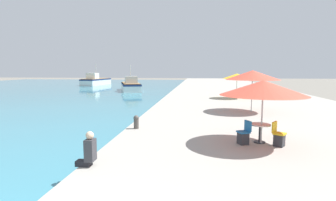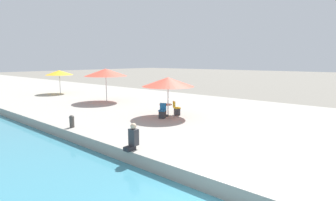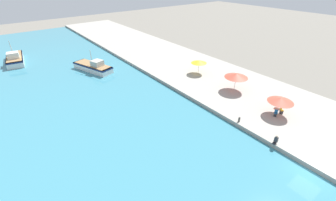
{
  "view_description": "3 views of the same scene",
  "coord_description": "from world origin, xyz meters",
  "px_view_note": "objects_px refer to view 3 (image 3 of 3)",
  "views": [
    {
      "loc": [
        3.47,
        -3.05,
        3.42
      ],
      "look_at": [
        1.5,
        14.16,
        1.36
      ],
      "focal_mm": 28.0,
      "sensor_mm": 36.0,
      "label": 1
    },
    {
      "loc": [
        -6.4,
        -3.36,
        4.03
      ],
      "look_at": [
        5.91,
        7.14,
        1.56
      ],
      "focal_mm": 28.0,
      "sensor_mm": 36.0,
      "label": 2
    },
    {
      "loc": [
        -20.74,
        -3.73,
        17.12
      ],
      "look_at": [
        -4.0,
        18.0,
        1.16
      ],
      "focal_mm": 24.0,
      "sensor_mm": 36.0,
      "label": 3
    }
  ],
  "objects_px": {
    "fishing_boat_mid": "(15,59)",
    "cafe_table": "(276,110)",
    "cafe_umbrella_striped": "(199,62)",
    "cafe_chair_left": "(275,114)",
    "person_at_quay": "(276,140)",
    "mooring_bollard": "(239,119)",
    "cafe_umbrella_white": "(236,75)",
    "fishing_boat_near": "(93,67)",
    "cafe_umbrella_pink": "(281,100)",
    "cafe_chair_right": "(281,111)"
  },
  "relations": [
    {
      "from": "person_at_quay",
      "to": "cafe_chair_left",
      "type": "bearing_deg",
      "value": 30.01
    },
    {
      "from": "cafe_table",
      "to": "cafe_chair_left",
      "type": "bearing_deg",
      "value": -155.9
    },
    {
      "from": "cafe_chair_left",
      "to": "cafe_umbrella_striped",
      "type": "bearing_deg",
      "value": -31.23
    },
    {
      "from": "cafe_chair_right",
      "to": "mooring_bollard",
      "type": "relative_size",
      "value": 1.39
    },
    {
      "from": "fishing_boat_near",
      "to": "cafe_umbrella_striped",
      "type": "relative_size",
      "value": 3.19
    },
    {
      "from": "cafe_umbrella_white",
      "to": "mooring_bollard",
      "type": "xyz_separation_m",
      "value": [
        -6.58,
        -5.91,
        -2.14
      ]
    },
    {
      "from": "fishing_boat_near",
      "to": "fishing_boat_mid",
      "type": "xyz_separation_m",
      "value": [
        -11.5,
        14.28,
        0.1
      ]
    },
    {
      "from": "cafe_table",
      "to": "cafe_chair_left",
      "type": "height_order",
      "value": "cafe_chair_left"
    },
    {
      "from": "cafe_umbrella_striped",
      "to": "cafe_chair_left",
      "type": "distance_m",
      "value": 16.68
    },
    {
      "from": "mooring_bollard",
      "to": "person_at_quay",
      "type": "bearing_deg",
      "value": -92.73
    },
    {
      "from": "cafe_umbrella_striped",
      "to": "cafe_chair_left",
      "type": "bearing_deg",
      "value": -97.13
    },
    {
      "from": "cafe_chair_left",
      "to": "cafe_table",
      "type": "bearing_deg",
      "value": -90.0
    },
    {
      "from": "fishing_boat_mid",
      "to": "cafe_chair_left",
      "type": "height_order",
      "value": "fishing_boat_mid"
    },
    {
      "from": "cafe_umbrella_white",
      "to": "person_at_quay",
      "type": "relative_size",
      "value": 3.42
    },
    {
      "from": "cafe_umbrella_pink",
      "to": "cafe_chair_right",
      "type": "xyz_separation_m",
      "value": [
        0.58,
        -0.23,
        -1.84
      ]
    },
    {
      "from": "cafe_umbrella_pink",
      "to": "cafe_chair_left",
      "type": "bearing_deg",
      "value": -170.37
    },
    {
      "from": "cafe_umbrella_pink",
      "to": "mooring_bollard",
      "type": "height_order",
      "value": "cafe_umbrella_pink"
    },
    {
      "from": "cafe_chair_right",
      "to": "mooring_bollard",
      "type": "height_order",
      "value": "cafe_chair_right"
    },
    {
      "from": "cafe_umbrella_white",
      "to": "cafe_umbrella_striped",
      "type": "relative_size",
      "value": 1.27
    },
    {
      "from": "cafe_table",
      "to": "cafe_umbrella_striped",
      "type": "bearing_deg",
      "value": 85.05
    },
    {
      "from": "cafe_umbrella_pink",
      "to": "cafe_umbrella_striped",
      "type": "relative_size",
      "value": 1.14
    },
    {
      "from": "cafe_table",
      "to": "fishing_boat_mid",
      "type": "bearing_deg",
      "value": 118.83
    },
    {
      "from": "fishing_boat_mid",
      "to": "mooring_bollard",
      "type": "relative_size",
      "value": 13.7
    },
    {
      "from": "fishing_boat_mid",
      "to": "person_at_quay",
      "type": "relative_size",
      "value": 8.53
    },
    {
      "from": "cafe_chair_left",
      "to": "person_at_quay",
      "type": "distance_m",
      "value": 5.73
    },
    {
      "from": "person_at_quay",
      "to": "mooring_bollard",
      "type": "height_order",
      "value": "person_at_quay"
    },
    {
      "from": "cafe_chair_left",
      "to": "mooring_bollard",
      "type": "height_order",
      "value": "cafe_chair_left"
    },
    {
      "from": "fishing_boat_near",
      "to": "cafe_umbrella_pink",
      "type": "xyz_separation_m",
      "value": [
        13.11,
        -30.59,
        1.88
      ]
    },
    {
      "from": "cafe_umbrella_pink",
      "to": "cafe_chair_left",
      "type": "height_order",
      "value": "cafe_umbrella_pink"
    },
    {
      "from": "cafe_umbrella_white",
      "to": "cafe_umbrella_striped",
      "type": "distance_m",
      "value": 8.4
    },
    {
      "from": "cafe_umbrella_white",
      "to": "cafe_chair_right",
      "type": "xyz_separation_m",
      "value": [
        -0.6,
        -8.17,
        -2.16
      ]
    },
    {
      "from": "cafe_table",
      "to": "mooring_bollard",
      "type": "height_order",
      "value": "cafe_table"
    },
    {
      "from": "cafe_chair_left",
      "to": "mooring_bollard",
      "type": "xyz_separation_m",
      "value": [
        -4.72,
        2.14,
        0.02
      ]
    },
    {
      "from": "fishing_boat_mid",
      "to": "cafe_table",
      "type": "xyz_separation_m",
      "value": [
        24.6,
        -44.7,
        0.14
      ]
    },
    {
      "from": "fishing_boat_near",
      "to": "cafe_umbrella_pink",
      "type": "height_order",
      "value": "fishing_boat_near"
    },
    {
      "from": "cafe_chair_right",
      "to": "person_at_quay",
      "type": "relative_size",
      "value": 0.87
    },
    {
      "from": "cafe_table",
      "to": "fishing_boat_near",
      "type": "bearing_deg",
      "value": 113.31
    },
    {
      "from": "fishing_boat_mid",
      "to": "person_at_quay",
      "type": "distance_m",
      "value": 51.48
    },
    {
      "from": "cafe_umbrella_striped",
      "to": "person_at_quay",
      "type": "height_order",
      "value": "cafe_umbrella_striped"
    },
    {
      "from": "cafe_umbrella_white",
      "to": "cafe_chair_right",
      "type": "relative_size",
      "value": 3.95
    },
    {
      "from": "person_at_quay",
      "to": "cafe_chair_right",
      "type": "bearing_deg",
      "value": 23.86
    },
    {
      "from": "cafe_table",
      "to": "cafe_chair_right",
      "type": "xyz_separation_m",
      "value": [
        0.59,
        -0.41,
        -0.21
      ]
    },
    {
      "from": "cafe_umbrella_white",
      "to": "cafe_chair_left",
      "type": "distance_m",
      "value": 8.54
    },
    {
      "from": "cafe_table",
      "to": "cafe_chair_right",
      "type": "relative_size",
      "value": 0.88
    },
    {
      "from": "cafe_umbrella_pink",
      "to": "person_at_quay",
      "type": "height_order",
      "value": "cafe_umbrella_pink"
    },
    {
      "from": "cafe_chair_right",
      "to": "fishing_boat_near",
      "type": "bearing_deg",
      "value": -121.37
    },
    {
      "from": "cafe_umbrella_pink",
      "to": "cafe_table",
      "type": "relative_size",
      "value": 4.05
    },
    {
      "from": "fishing_boat_mid",
      "to": "cafe_chair_left",
      "type": "xyz_separation_m",
      "value": [
        23.94,
        -44.99,
        -0.07
      ]
    },
    {
      "from": "cafe_table",
      "to": "cafe_chair_left",
      "type": "distance_m",
      "value": 0.75
    },
    {
      "from": "cafe_umbrella_white",
      "to": "mooring_bollard",
      "type": "distance_m",
      "value": 9.1
    }
  ]
}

